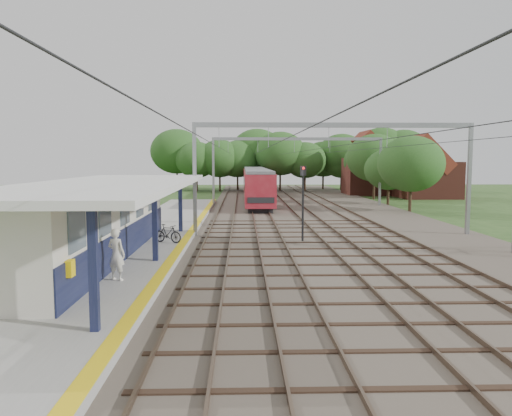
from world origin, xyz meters
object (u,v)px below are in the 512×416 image
object	(u,v)px
train	(255,182)
signal_post	(303,194)
bicycle	(168,234)
person	(116,254)

from	to	relation	value
train	signal_post	xyz separation A→B (m)	(1.85, -31.52, 0.74)
bicycle	signal_post	distance (m)	7.88
person	bicycle	distance (m)	8.30
person	bicycle	world-z (taller)	person
person	signal_post	size ratio (longest dim) A/B	0.44
signal_post	bicycle	bearing A→B (deg)	173.61
person	train	xyz separation A→B (m)	(6.20, 41.64, 0.73)
train	signal_post	distance (m)	31.59
bicycle	signal_post	xyz separation A→B (m)	(7.41, 1.86, 1.94)
bicycle	train	xyz separation A→B (m)	(5.56, 33.38, 1.20)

